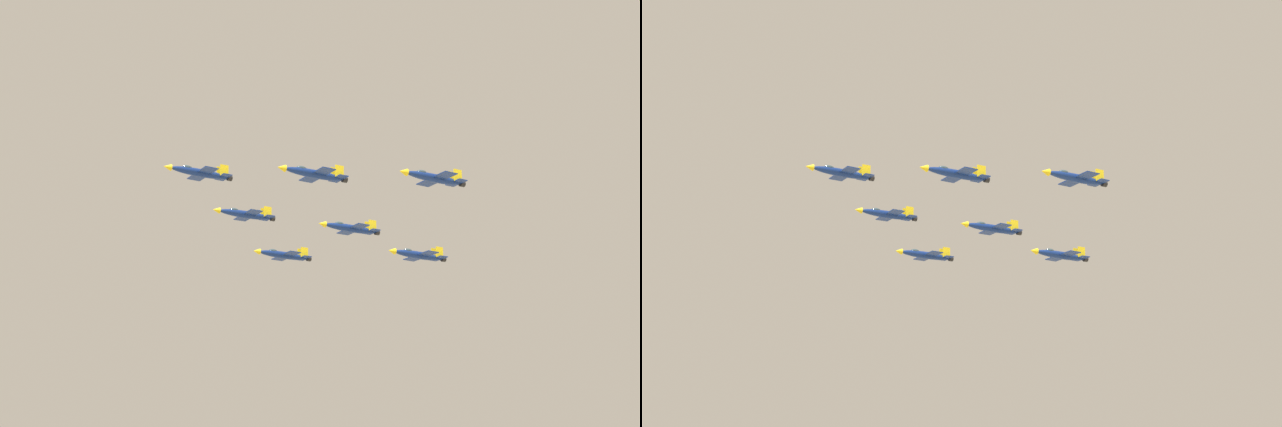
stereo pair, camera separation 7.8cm
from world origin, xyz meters
TOP-DOWN VIEW (x-y plane):
  - jet_lead at (-10.52, 25.64)m, footprint 13.14×12.77m
  - jet_left_wingman at (-35.77, 24.44)m, footprint 13.90×13.33m
  - jet_right_wingman at (-13.41, 0.52)m, footprint 13.44×12.54m
  - jet_left_outer at (-61.03, 23.25)m, footprint 13.57×13.24m
  - jet_right_outer at (-16.30, -24.60)m, footprint 13.78×13.38m
  - jet_slot_rear at (-38.67, -0.68)m, footprint 13.53×12.72m
  - jet_trailing at (-52.74, -13.83)m, footprint 13.67×13.42m

SIDE VIEW (x-z plane):
  - jet_trailing at x=-52.74m, z-range 147.45..151.01m
  - jet_slot_rear at x=-38.67m, z-range 151.46..154.91m
  - jet_right_outer at x=-16.30m, z-range 152.19..155.76m
  - jet_left_outer at x=-61.03m, z-range 154.29..157.81m
  - jet_right_wingman at x=-13.41m, z-range 156.16..159.58m
  - jet_left_wingman at x=-35.77m, z-range 156.66..160.23m
  - jet_lead at x=-10.52m, z-range 158.50..161.91m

